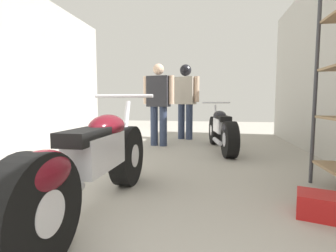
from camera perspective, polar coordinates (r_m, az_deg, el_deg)
ground_plane at (r=3.83m, az=-3.61°, el=-8.31°), size 16.58×16.58×0.00m
motorcycle_maroon_cruiser at (r=2.12m, az=-16.26°, el=-8.07°), size 0.63×2.11×0.99m
motorcycle_black_naked at (r=4.86m, az=11.97°, el=-0.89°), size 0.63×1.95×0.91m
mechanic_in_blue at (r=5.24m, az=-2.12°, el=5.87°), size 0.68×0.32×1.68m
mechanic_with_helmet at (r=6.19m, az=3.93°, el=6.99°), size 0.70×0.40×1.80m
red_toolbox at (r=2.43m, az=31.17°, el=-15.03°), size 0.42×0.37×0.19m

